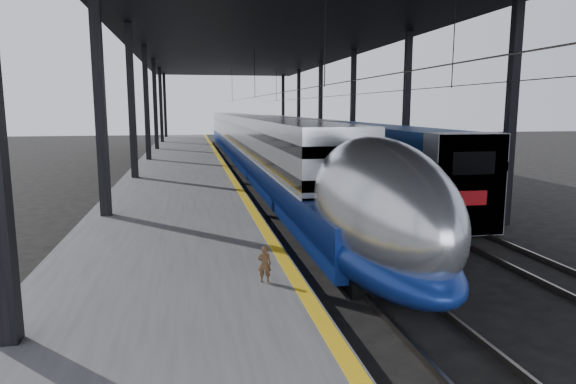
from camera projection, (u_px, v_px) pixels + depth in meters
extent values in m
plane|color=black|center=(299.00, 278.00, 14.27)|extent=(160.00, 160.00, 0.00)
cube|color=#4C4C4F|center=(181.00, 174.00, 32.91)|extent=(6.00, 80.00, 1.00)
cube|color=gold|center=(224.00, 165.00, 33.35)|extent=(0.30, 80.00, 0.01)
cube|color=slate|center=(255.00, 179.00, 33.87)|extent=(0.08, 80.00, 0.16)
cube|color=slate|center=(276.00, 178.00, 34.14)|extent=(0.08, 80.00, 0.16)
cube|color=slate|center=(328.00, 177.00, 34.80)|extent=(0.08, 80.00, 0.16)
cube|color=slate|center=(348.00, 176.00, 35.07)|extent=(0.08, 80.00, 0.16)
cube|color=black|center=(101.00, 114.00, 17.30)|extent=(0.35, 0.35, 9.00)
cube|color=black|center=(511.00, 113.00, 20.17)|extent=(0.35, 0.35, 9.00)
cube|color=black|center=(132.00, 112.00, 26.99)|extent=(0.35, 0.35, 9.00)
cube|color=black|center=(406.00, 111.00, 29.86)|extent=(0.35, 0.35, 9.00)
cube|color=black|center=(147.00, 111.00, 36.68)|extent=(0.35, 0.35, 9.00)
cube|color=black|center=(353.00, 110.00, 39.55)|extent=(0.35, 0.35, 9.00)
cube|color=black|center=(155.00, 110.00, 46.37)|extent=(0.35, 0.35, 9.00)
cube|color=black|center=(320.00, 110.00, 49.24)|extent=(0.35, 0.35, 9.00)
cube|color=black|center=(161.00, 110.00, 56.06)|extent=(0.35, 0.35, 9.00)
cube|color=black|center=(299.00, 110.00, 58.93)|extent=(0.35, 0.35, 9.00)
cube|color=black|center=(165.00, 110.00, 65.75)|extent=(0.35, 0.35, 9.00)
cube|color=black|center=(283.00, 109.00, 68.63)|extent=(0.35, 0.35, 9.00)
cube|color=black|center=(263.00, 35.00, 32.50)|extent=(18.00, 75.00, 0.45)
cylinder|color=slate|center=(265.00, 95.00, 33.13)|extent=(0.03, 74.00, 0.03)
cylinder|color=slate|center=(339.00, 96.00, 34.06)|extent=(0.03, 74.00, 0.03)
cube|color=#BBBDC2|center=(247.00, 137.00, 44.30)|extent=(2.75, 57.00, 3.80)
cube|color=navy|center=(249.00, 153.00, 43.04)|extent=(2.83, 62.00, 1.47)
cube|color=silver|center=(247.00, 142.00, 44.37)|extent=(2.85, 57.00, 0.09)
cube|color=black|center=(246.00, 125.00, 44.13)|extent=(2.79, 57.00, 0.40)
cube|color=black|center=(247.00, 137.00, 44.30)|extent=(2.79, 57.00, 0.40)
ellipsoid|color=#BBBDC2|center=(376.00, 207.00, 13.80)|extent=(2.75, 8.40, 3.80)
ellipsoid|color=navy|center=(375.00, 247.00, 13.98)|extent=(2.83, 8.40, 1.61)
ellipsoid|color=black|center=(419.00, 196.00, 11.16)|extent=(1.42, 2.20, 0.85)
cube|color=black|center=(374.00, 273.00, 14.10)|extent=(2.09, 2.60, 0.40)
cube|color=black|center=(262.00, 174.00, 35.42)|extent=(2.09, 2.60, 0.40)
cube|color=navy|center=(381.00, 161.00, 27.03)|extent=(2.71, 18.00, 3.67)
cube|color=gray|center=(463.00, 184.00, 18.89)|extent=(2.76, 1.20, 3.72)
cube|color=black|center=(474.00, 163.00, 18.16)|extent=(1.64, 0.06, 0.82)
cube|color=#A90D12|center=(472.00, 198.00, 18.36)|extent=(1.16, 0.06, 0.53)
cube|color=gray|center=(303.00, 139.00, 45.44)|extent=(2.71, 18.00, 3.67)
cube|color=gray|center=(270.00, 130.00, 63.85)|extent=(2.71, 18.00, 3.67)
cube|color=black|center=(431.00, 217.00, 21.50)|extent=(2.13, 2.40, 0.36)
cube|color=black|center=(310.00, 163.00, 42.82)|extent=(2.13, 2.40, 0.36)
imported|color=#492E18|center=(265.00, 264.00, 10.93)|extent=(0.32, 0.25, 0.79)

